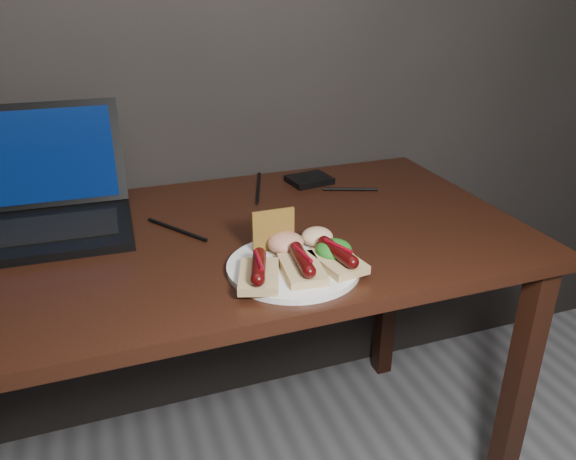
# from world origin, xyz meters

# --- Properties ---
(desk) EXTENTS (1.40, 0.70, 0.75)m
(desk) POSITION_xyz_m (0.00, 1.38, 0.66)
(desk) COLOR black
(desk) RESTS_ON ground
(laptop) EXTENTS (0.41, 0.36, 0.25)m
(laptop) POSITION_xyz_m (-0.33, 1.56, 0.80)
(laptop) COLOR black
(laptop) RESTS_ON desk
(hard_drive) EXTENTS (0.12, 0.10, 0.02)m
(hard_drive) POSITION_xyz_m (0.34, 1.62, 0.76)
(hard_drive) COLOR black
(hard_drive) RESTS_ON desk
(desk_cables) EXTENTS (0.91, 0.37, 0.01)m
(desk_cables) POSITION_xyz_m (0.02, 1.52, 0.75)
(desk_cables) COLOR black
(desk_cables) RESTS_ON desk
(plate) EXTENTS (0.29, 0.29, 0.01)m
(plate) POSITION_xyz_m (0.14, 1.18, 0.76)
(plate) COLOR white
(plate) RESTS_ON desk
(bread_sausage_left) EXTENTS (0.10, 0.13, 0.04)m
(bread_sausage_left) POSITION_xyz_m (0.06, 1.14, 0.78)
(bread_sausage_left) COLOR #E1CC84
(bread_sausage_left) RESTS_ON plate
(bread_sausage_center) EXTENTS (0.08, 0.12, 0.04)m
(bread_sausage_center) POSITION_xyz_m (0.14, 1.14, 0.78)
(bread_sausage_center) COLOR #E1CC84
(bread_sausage_center) RESTS_ON plate
(bread_sausage_right) EXTENTS (0.09, 0.12, 0.04)m
(bread_sausage_right) POSITION_xyz_m (0.21, 1.15, 0.78)
(bread_sausage_right) COLOR #E1CC84
(bread_sausage_right) RESTS_ON plate
(crispbread) EXTENTS (0.09, 0.01, 0.08)m
(crispbread) POSITION_xyz_m (0.12, 1.25, 0.80)
(crispbread) COLOR olive
(crispbread) RESTS_ON plate
(salad_greens) EXTENTS (0.07, 0.07, 0.04)m
(salad_greens) POSITION_xyz_m (0.22, 1.17, 0.78)
(salad_greens) COLOR #1C5C12
(salad_greens) RESTS_ON plate
(salsa_mound) EXTENTS (0.07, 0.07, 0.04)m
(salsa_mound) POSITION_xyz_m (0.14, 1.23, 0.78)
(salsa_mound) COLOR #A71015
(salsa_mound) RESTS_ON plate
(coleslaw_mound) EXTENTS (0.06, 0.06, 0.04)m
(coleslaw_mound) POSITION_xyz_m (0.21, 1.24, 0.78)
(coleslaw_mound) COLOR beige
(coleslaw_mound) RESTS_ON plate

